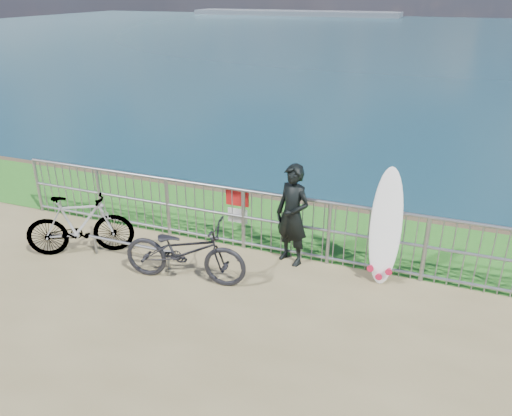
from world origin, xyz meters
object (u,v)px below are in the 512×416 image
at_px(bicycle_far, 80,225).
at_px(surfer, 293,215).
at_px(bicycle_near, 185,251).
at_px(surfboard, 385,231).

bearing_deg(bicycle_far, surfer, -103.34).
xyz_separation_m(surfer, bicycle_near, (-1.37, -1.15, -0.34)).
bearing_deg(surfboard, bicycle_far, -168.52).
bearing_deg(surfboard, surfer, 179.52).
distance_m(surfer, surfboard, 1.48).
height_order(surfboard, bicycle_far, surfboard).
height_order(surfer, bicycle_far, surfer).
relative_size(surfer, surfboard, 0.94).
relative_size(surfer, bicycle_far, 0.96).
bearing_deg(bicycle_near, surfboard, -75.82).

